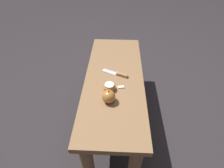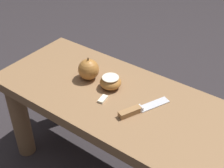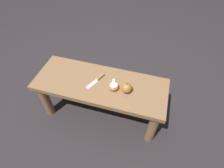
{
  "view_description": "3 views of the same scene",
  "coord_description": "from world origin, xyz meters",
  "px_view_note": "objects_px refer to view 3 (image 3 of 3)",
  "views": [
    {
      "loc": [
        -0.94,
        -0.03,
        1.22
      ],
      "look_at": [
        -0.1,
        0.01,
        0.46
      ],
      "focal_mm": 28.0,
      "sensor_mm": 36.0,
      "label": 1
    },
    {
      "loc": [
        0.43,
        -0.71,
        1.12
      ],
      "look_at": [
        -0.1,
        0.01,
        0.46
      ],
      "focal_mm": 50.0,
      "sensor_mm": 36.0,
      "label": 2
    },
    {
      "loc": [
        -0.36,
        0.88,
        1.48
      ],
      "look_at": [
        -0.1,
        0.01,
        0.46
      ],
      "focal_mm": 28.0,
      "sensor_mm": 36.0,
      "label": 3
    }
  ],
  "objects_px": {
    "apple_whole": "(127,88)",
    "apple_cut": "(114,87)",
    "wooden_bench": "(101,90)",
    "knife": "(98,79)"
  },
  "relations": [
    {
      "from": "knife",
      "to": "apple_whole",
      "type": "relative_size",
      "value": 2.08
    },
    {
      "from": "apple_cut",
      "to": "apple_whole",
      "type": "bearing_deg",
      "value": -178.89
    },
    {
      "from": "wooden_bench",
      "to": "apple_whole",
      "type": "bearing_deg",
      "value": 173.66
    },
    {
      "from": "wooden_bench",
      "to": "apple_cut",
      "type": "distance_m",
      "value": 0.17
    },
    {
      "from": "knife",
      "to": "apple_cut",
      "type": "height_order",
      "value": "apple_cut"
    },
    {
      "from": "knife",
      "to": "apple_cut",
      "type": "xyz_separation_m",
      "value": [
        -0.15,
        0.06,
        0.02
      ]
    },
    {
      "from": "apple_whole",
      "to": "apple_cut",
      "type": "xyz_separation_m",
      "value": [
        0.1,
        0.0,
        -0.02
      ]
    },
    {
      "from": "wooden_bench",
      "to": "knife",
      "type": "relative_size",
      "value": 5.75
    },
    {
      "from": "knife",
      "to": "apple_cut",
      "type": "relative_size",
      "value": 2.39
    },
    {
      "from": "knife",
      "to": "apple_cut",
      "type": "bearing_deg",
      "value": 93.48
    }
  ]
}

